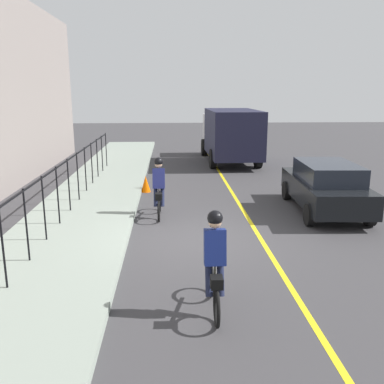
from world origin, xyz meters
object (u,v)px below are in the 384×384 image
Objects in this scene: cyclist_lead at (159,188)px; patrol_sedan at (325,186)px; cyclist_follow at (215,263)px; box_truck_background at (230,133)px; traffic_cone_near at (146,184)px.

patrol_sedan is at bearing -85.73° from cyclist_lead.
cyclist_follow is 7.33m from patrol_sedan.
cyclist_lead is 5.80m from cyclist_follow.
cyclist_lead is at bearing 159.35° from box_truck_background.
cyclist_follow is 0.27× the size of box_truck_background.
traffic_cone_near is (3.32, 0.58, -0.60)m from cyclist_lead.
box_truck_background is at bearing 12.86° from patrol_sedan.
cyclist_lead is 2.98× the size of traffic_cone_near.
cyclist_lead is at bearing 96.95° from patrol_sedan.
traffic_cone_near is at bearing 10.76° from cyclist_follow.
cyclist_follow is 2.98× the size of traffic_cone_near.
box_truck_background is 11.01× the size of traffic_cone_near.
cyclist_lead is 10.59m from box_truck_background.
cyclist_follow is 15.87m from box_truck_background.
cyclist_lead is 1.00× the size of cyclist_follow.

